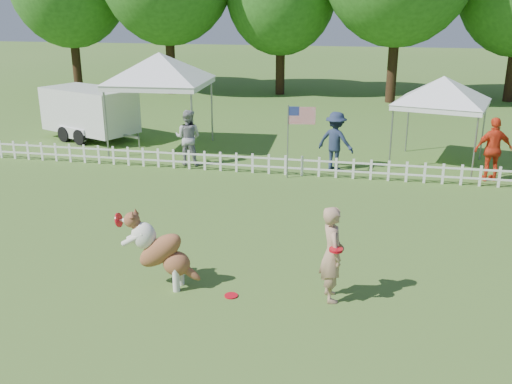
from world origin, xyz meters
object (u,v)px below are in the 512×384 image
(spectator_b, at_px, (336,141))
(frisbee_on_turf, at_px, (231,296))
(flag_pole, at_px, (288,142))
(spectator_c, at_px, (493,149))
(canopy_tent_right, at_px, (440,122))
(handler, at_px, (332,254))
(cargo_trailer, at_px, (90,113))
(canopy_tent_left, at_px, (161,103))
(spectator_a, at_px, (188,137))
(dog, at_px, (161,251))

(spectator_b, bearing_deg, frisbee_on_turf, 103.71)
(flag_pole, xyz_separation_m, spectator_c, (5.77, 0.93, -0.15))
(frisbee_on_turf, distance_m, canopy_tent_right, 10.69)
(handler, xyz_separation_m, cargo_trailer, (-9.83, 10.46, 0.12))
(canopy_tent_right, bearing_deg, spectator_c, -34.10)
(canopy_tent_left, height_order, spectator_b, canopy_tent_left)
(canopy_tent_right, relative_size, flag_pole, 1.26)
(handler, relative_size, spectator_a, 0.97)
(cargo_trailer, bearing_deg, handler, -23.94)
(flag_pole, bearing_deg, dog, -107.15)
(cargo_trailer, distance_m, spectator_a, 5.44)
(frisbee_on_turf, height_order, spectator_c, spectator_c)
(handler, distance_m, spectator_a, 9.29)
(canopy_tent_right, relative_size, spectator_c, 1.47)
(flag_pole, relative_size, spectator_b, 1.21)
(spectator_c, bearing_deg, spectator_b, -18.78)
(dog, relative_size, spectator_b, 0.79)
(cargo_trailer, bearing_deg, frisbee_on_turf, -30.07)
(cargo_trailer, bearing_deg, spectator_c, 12.28)
(handler, bearing_deg, canopy_tent_left, 17.58)
(handler, relative_size, dog, 1.20)
(canopy_tent_left, height_order, flag_pole, canopy_tent_left)
(frisbee_on_turf, bearing_deg, handler, 9.44)
(dog, relative_size, spectator_c, 0.77)
(handler, height_order, spectator_c, spectator_c)
(handler, height_order, spectator_b, spectator_b)
(cargo_trailer, xyz_separation_m, spectator_c, (13.77, -2.57, -0.05))
(canopy_tent_right, bearing_deg, frisbee_on_turf, -99.68)
(cargo_trailer, height_order, flag_pole, flag_pole)
(spectator_b, bearing_deg, canopy_tent_left, 8.74)
(dog, height_order, canopy_tent_right, canopy_tent_right)
(dog, bearing_deg, spectator_c, 49.22)
(canopy_tent_right, relative_size, spectator_a, 1.55)
(handler, bearing_deg, spectator_b, -13.38)
(handler, xyz_separation_m, canopy_tent_right, (2.57, 9.42, 0.51))
(spectator_b, relative_size, spectator_c, 0.97)
(dog, relative_size, frisbee_on_turf, 5.96)
(dog, distance_m, canopy_tent_right, 11.11)
(frisbee_on_turf, height_order, canopy_tent_left, canopy_tent_left)
(frisbee_on_turf, bearing_deg, spectator_b, 82.16)
(flag_pole, distance_m, spectator_a, 3.38)
(canopy_tent_left, xyz_separation_m, spectator_c, (10.57, -1.66, -0.70))
(handler, height_order, frisbee_on_turf, handler)
(handler, relative_size, cargo_trailer, 0.38)
(canopy_tent_left, xyz_separation_m, spectator_a, (1.52, -1.79, -0.75))
(canopy_tent_left, relative_size, flag_pole, 1.51)
(canopy_tent_right, height_order, flag_pole, canopy_tent_right)
(frisbee_on_turf, relative_size, canopy_tent_left, 0.07)
(spectator_a, bearing_deg, dog, 106.92)
(canopy_tent_left, bearing_deg, cargo_trailer, 160.74)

